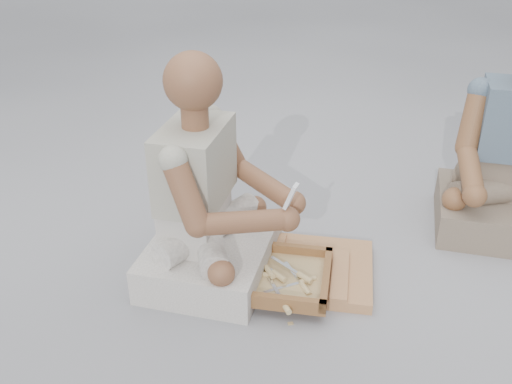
% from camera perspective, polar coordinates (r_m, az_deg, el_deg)
% --- Properties ---
extents(ground, '(60.00, 60.00, 0.00)m').
position_cam_1_polar(ground, '(2.34, 0.41, -8.51)').
color(ground, '#9F9FA5').
rests_on(ground, ground).
extents(carved_panel, '(0.75, 0.60, 0.04)m').
position_cam_1_polar(carved_panel, '(2.37, 3.50, -7.50)').
color(carved_panel, '#9D613C').
rests_on(carved_panel, ground).
extents(tool_tray, '(0.53, 0.47, 0.06)m').
position_cam_1_polar(tool_tray, '(2.25, 1.53, -8.36)').
color(tool_tray, brown).
rests_on(tool_tray, carved_panel).
extents(chisel_0, '(0.21, 0.11, 0.02)m').
position_cam_1_polar(chisel_0, '(2.23, 1.95, -8.14)').
color(chisel_0, silver).
rests_on(chisel_0, tool_tray).
extents(chisel_1, '(0.18, 0.16, 0.02)m').
position_cam_1_polar(chisel_1, '(2.25, 1.13, -7.68)').
color(chisel_1, silver).
rests_on(chisel_1, tool_tray).
extents(chisel_2, '(0.16, 0.18, 0.02)m').
position_cam_1_polar(chisel_2, '(2.22, 4.69, -8.95)').
color(chisel_2, silver).
rests_on(chisel_2, tool_tray).
extents(chisel_3, '(0.21, 0.10, 0.02)m').
position_cam_1_polar(chisel_3, '(2.23, 4.48, -8.28)').
color(chisel_3, silver).
rests_on(chisel_3, tool_tray).
extents(chisel_4, '(0.17, 0.16, 0.02)m').
position_cam_1_polar(chisel_4, '(2.20, 4.71, -9.33)').
color(chisel_4, silver).
rests_on(chisel_4, tool_tray).
extents(chisel_5, '(0.17, 0.17, 0.02)m').
position_cam_1_polar(chisel_5, '(2.11, 2.77, -11.01)').
color(chisel_5, silver).
rests_on(chisel_5, tool_tray).
extents(chisel_6, '(0.11, 0.21, 0.02)m').
position_cam_1_polar(chisel_6, '(2.18, -0.86, -9.14)').
color(chisel_6, silver).
rests_on(chisel_6, tool_tray).
extents(chisel_7, '(0.22, 0.07, 0.02)m').
position_cam_1_polar(chisel_7, '(2.25, 0.98, -8.27)').
color(chisel_7, silver).
rests_on(chisel_7, tool_tray).
extents(wood_chip_0, '(0.02, 0.02, 0.00)m').
position_cam_1_polar(wood_chip_0, '(2.54, -2.59, -5.17)').
color(wood_chip_0, tan).
rests_on(wood_chip_0, ground).
extents(wood_chip_1, '(0.02, 0.02, 0.00)m').
position_cam_1_polar(wood_chip_1, '(2.45, 8.42, -6.91)').
color(wood_chip_1, tan).
rests_on(wood_chip_1, ground).
extents(wood_chip_2, '(0.02, 0.02, 0.00)m').
position_cam_1_polar(wood_chip_2, '(2.48, -3.76, -6.17)').
color(wood_chip_2, tan).
rests_on(wood_chip_2, ground).
extents(wood_chip_3, '(0.02, 0.02, 0.00)m').
position_cam_1_polar(wood_chip_3, '(2.23, 7.39, -11.08)').
color(wood_chip_3, tan).
rests_on(wood_chip_3, ground).
extents(wood_chip_4, '(0.02, 0.02, 0.00)m').
position_cam_1_polar(wood_chip_4, '(2.58, 0.25, -4.56)').
color(wood_chip_4, tan).
rests_on(wood_chip_4, ground).
extents(wood_chip_5, '(0.02, 0.02, 0.00)m').
position_cam_1_polar(wood_chip_5, '(2.37, -0.46, -7.92)').
color(wood_chip_5, tan).
rests_on(wood_chip_5, ground).
extents(wood_chip_6, '(0.02, 0.02, 0.00)m').
position_cam_1_polar(wood_chip_6, '(2.21, -6.25, -11.47)').
color(wood_chip_6, tan).
rests_on(wood_chip_6, ground).
extents(wood_chip_7, '(0.02, 0.02, 0.00)m').
position_cam_1_polar(wood_chip_7, '(2.13, 3.47, -13.00)').
color(wood_chip_7, tan).
rests_on(wood_chip_7, ground).
extents(wood_chip_8, '(0.02, 0.02, 0.00)m').
position_cam_1_polar(wood_chip_8, '(2.50, -3.05, -5.86)').
color(wood_chip_8, tan).
rests_on(wood_chip_8, ground).
extents(wood_chip_9, '(0.02, 0.02, 0.00)m').
position_cam_1_polar(wood_chip_9, '(2.53, 6.91, -5.54)').
color(wood_chip_9, tan).
rests_on(wood_chip_9, ground).
extents(wood_chip_10, '(0.02, 0.02, 0.00)m').
position_cam_1_polar(wood_chip_10, '(2.28, 5.27, -9.82)').
color(wood_chip_10, tan).
rests_on(wood_chip_10, ground).
extents(wood_chip_11, '(0.02, 0.02, 0.00)m').
position_cam_1_polar(wood_chip_11, '(2.34, 2.15, -8.50)').
color(wood_chip_11, tan).
rests_on(wood_chip_11, ground).
extents(wood_chip_12, '(0.02, 0.02, 0.00)m').
position_cam_1_polar(wood_chip_12, '(2.52, 6.85, -5.78)').
color(wood_chip_12, tan).
rests_on(wood_chip_12, ground).
extents(wood_chip_13, '(0.02, 0.02, 0.00)m').
position_cam_1_polar(wood_chip_13, '(2.33, 2.09, -8.72)').
color(wood_chip_13, tan).
rests_on(wood_chip_13, ground).
extents(craftsman, '(0.66, 0.66, 0.91)m').
position_cam_1_polar(craftsman, '(2.22, -4.79, -1.31)').
color(craftsman, silver).
rests_on(craftsman, ground).
extents(mobile_phone, '(0.05, 0.04, 0.10)m').
position_cam_1_polar(mobile_phone, '(2.03, 3.50, -0.41)').
color(mobile_phone, white).
rests_on(mobile_phone, craftsman).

